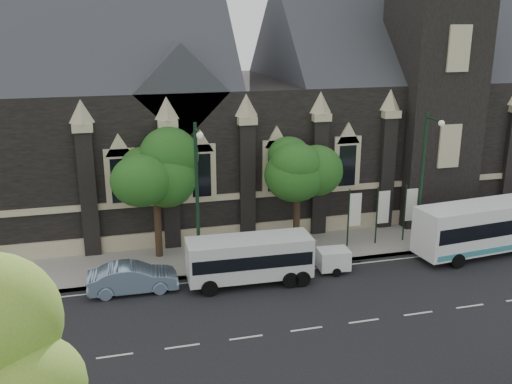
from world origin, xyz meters
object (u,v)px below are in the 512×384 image
object	(u,v)px
tree_walk_right	(300,158)
tour_coach	(500,225)
street_lamp_near	(424,176)
box_trailer	(333,259)
banner_flag_left	(353,213)
banner_flag_center	(381,211)
shuttle_bus	(250,257)
banner_flag_right	(409,208)
tree_walk_left	(158,168)
sedan	(133,278)
street_lamp_mid	(198,193)

from	to	relation	value
tree_walk_right	tour_coach	bearing A→B (deg)	-21.60
street_lamp_near	box_trailer	size ratio (longest dim) A/B	3.41
banner_flag_left	banner_flag_center	distance (m)	2.00
banner_flag_center	shuttle_bus	bearing A→B (deg)	-160.76
banner_flag_right	tour_coach	world-z (taller)	banner_flag_right
tree_walk_left	banner_flag_center	distance (m)	14.58
box_trailer	sedan	size ratio (longest dim) A/B	0.54
tour_coach	shuttle_bus	size ratio (longest dim) A/B	1.67
street_lamp_near	banner_flag_right	xyz separation A→B (m)	(0.29, 1.91, -2.73)
banner_flag_right	tour_coach	distance (m)	5.66
street_lamp_near	tour_coach	world-z (taller)	street_lamp_near
street_lamp_near	sedan	distance (m)	18.37
street_lamp_near	banner_flag_center	world-z (taller)	street_lamp_near
banner_flag_center	banner_flag_right	bearing A→B (deg)	0.00
banner_flag_left	sedan	size ratio (longest dim) A/B	0.82
tree_walk_right	tree_walk_left	size ratio (longest dim) A/B	1.02
banner_flag_left	sedan	world-z (taller)	banner_flag_left
banner_flag_left	banner_flag_right	bearing A→B (deg)	0.00
banner_flag_center	banner_flag_right	size ratio (longest dim) A/B	1.00
banner_flag_right	shuttle_bus	distance (m)	12.19
shuttle_bus	banner_flag_right	bearing A→B (deg)	17.81
tree_walk_right	sedan	xyz separation A→B (m)	(-11.04, -4.51, -5.02)
banner_flag_right	box_trailer	bearing A→B (deg)	-154.22
tree_walk_right	sedan	bearing A→B (deg)	-157.78
box_trailer	banner_flag_center	bearing A→B (deg)	38.35
tree_walk_left	shuttle_bus	xyz separation A→B (m)	(4.40, -5.08, -4.18)
street_lamp_mid	banner_flag_center	xyz separation A→B (m)	(12.29, 1.91, -2.73)
tree_walk_left	banner_flag_right	size ratio (longest dim) A/B	1.91
tree_walk_left	tour_coach	world-z (taller)	tree_walk_left
tree_walk_right	banner_flag_center	world-z (taller)	tree_walk_right
street_lamp_mid	banner_flag_right	world-z (taller)	street_lamp_mid
banner_flag_right	tree_walk_right	bearing A→B (deg)	166.40
tree_walk_left	banner_flag_left	bearing A→B (deg)	-8.02
tree_walk_right	sedan	world-z (taller)	tree_walk_right
street_lamp_near	banner_flag_center	size ratio (longest dim) A/B	2.25
tree_walk_left	street_lamp_near	bearing A→B (deg)	-12.87
street_lamp_near	tree_walk_right	bearing A→B (deg)	151.94
street_lamp_near	tour_coach	distance (m)	6.13
banner_flag_center	street_lamp_mid	bearing A→B (deg)	-171.18
street_lamp_near	banner_flag_left	distance (m)	4.99
banner_flag_center	sedan	distance (m)	16.44
street_lamp_near	banner_flag_left	xyz separation A→B (m)	(-3.71, 1.91, -2.73)
street_lamp_mid	tree_walk_left	bearing A→B (deg)	116.47
tree_walk_left	tour_coach	distance (m)	21.73
banner_flag_left	tour_coach	xyz separation A→B (m)	(8.78, -2.98, -0.54)
street_lamp_mid	box_trailer	distance (m)	8.94
tree_walk_left	banner_flag_right	bearing A→B (deg)	-6.04
street_lamp_near	box_trailer	bearing A→B (deg)	-168.63
banner_flag_right	tour_coach	bearing A→B (deg)	-31.95
shuttle_bus	box_trailer	size ratio (longest dim) A/B	2.66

